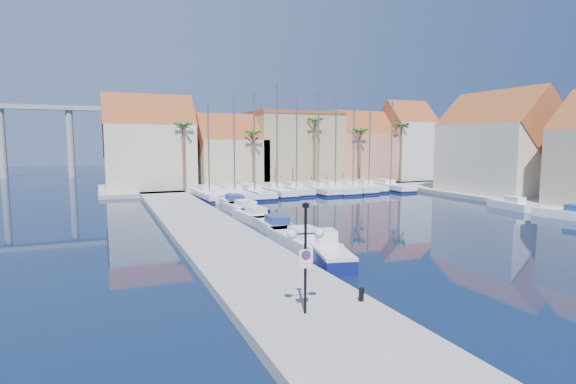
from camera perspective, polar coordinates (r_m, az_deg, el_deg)
name	(u,v)px	position (r m, az deg, el deg)	size (l,w,h in m)	color
ground	(419,268)	(27.14, 16.28, -9.26)	(260.00, 260.00, 0.00)	black
quay_west	(210,232)	(35.25, -9.86, -5.08)	(6.00, 77.00, 0.50)	gray
shore_north	(277,184)	(73.54, -1.43, 0.97)	(54.00, 16.00, 0.50)	gray
shore_east	(558,202)	(60.43, 31.11, -1.13)	(12.00, 60.00, 0.50)	gray
lamp_post	(306,241)	(17.43, 2.24, -6.28)	(1.48, 0.55, 4.39)	black
bollard	(361,295)	(19.70, 9.29, -12.73)	(0.22, 0.22, 0.56)	black
fishing_boat	(330,253)	(27.09, 5.31, -7.71)	(2.95, 5.55, 1.85)	navy
motorboat_west_0	(302,239)	(31.12, 1.83, -6.03)	(2.47, 7.50, 1.40)	white
motorboat_west_1	(275,225)	(36.21, -1.69, -4.26)	(2.43, 6.52, 1.40)	white
motorboat_west_2	(254,216)	(40.89, -4.37, -3.05)	(2.46, 6.07, 1.40)	white
motorboat_west_3	(243,209)	(45.45, -5.68, -2.10)	(2.59, 6.90, 1.40)	white
motorboat_west_4	(233,202)	(50.56, -6.96, -1.26)	(2.50, 7.17, 1.40)	white
motorboat_west_5	(217,196)	(56.07, -8.97, -0.54)	(2.34, 6.69, 1.40)	white
motorboat_east_0	(573,214)	(49.73, 32.50, -2.35)	(3.37, 6.80, 1.40)	white
motorboat_east_1	(511,204)	(53.85, 26.50, -1.42)	(2.11, 5.39, 1.40)	white
sailboat_0	(208,194)	(58.09, -10.10, -0.25)	(3.17, 10.18, 12.18)	white
sailboat_1	(233,193)	(58.86, -6.97, -0.11)	(3.48, 11.36, 13.12)	white
sailboat_2	(253,192)	(59.19, -4.45, -0.03)	(2.97, 10.54, 13.54)	white
sailboat_3	(276,191)	(60.81, -1.59, 0.19)	(2.80, 9.80, 14.88)	white
sailboat_4	(295,189)	(62.26, 0.92, 0.34)	(2.61, 8.90, 14.17)	white
sailboat_5	(316,189)	(62.80, 3.56, 0.36)	(3.30, 9.79, 13.90)	white
sailboat_6	(333,188)	(64.45, 5.73, 0.47)	(3.10, 10.92, 13.45)	white
sailboat_7	(351,187)	(65.84, 7.96, 0.59)	(3.31, 10.21, 14.09)	white
sailboat_8	(367,186)	(67.46, 10.01, 0.70)	(2.43, 8.33, 12.51)	white
sailboat_9	(388,186)	(68.93, 12.61, 0.74)	(2.74, 10.15, 13.19)	white
building_0	(149,147)	(67.53, -17.21, 5.54)	(12.30, 9.00, 13.50)	beige
building_1	(231,154)	(69.76, -7.29, 4.78)	(10.30, 8.00, 11.00)	#C5B48A
building_2	(294,148)	(74.36, 0.72, 5.67)	(14.20, 10.20, 11.50)	tan
building_3	(359,150)	(79.06, 9.05, 5.35)	(10.30, 8.00, 12.00)	tan
building_4	(406,143)	(83.34, 14.73, 6.03)	(8.30, 8.00, 14.00)	silver
building_6	(498,147)	(65.71, 25.07, 5.21)	(9.00, 14.30, 13.50)	beige
palm_0	(183,128)	(63.13, -13.19, 7.94)	(2.60, 2.60, 10.15)	brown
palm_1	(253,135)	(65.54, -4.45, 7.20)	(2.60, 2.60, 9.15)	brown
palm_2	(315,123)	(69.39, 3.49, 8.71)	(2.60, 2.60, 11.15)	brown
palm_3	(360,133)	(73.23, 9.15, 7.42)	(2.60, 2.60, 9.65)	brown
palm_4	(402,128)	(77.77, 14.22, 7.93)	(2.60, 2.60, 10.65)	brown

